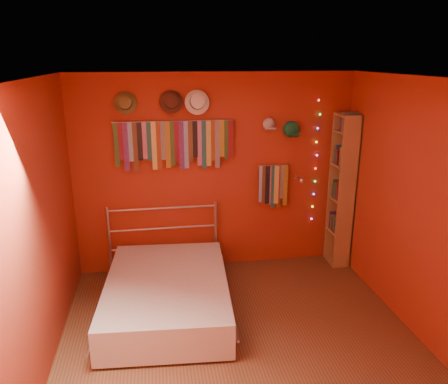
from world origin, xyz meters
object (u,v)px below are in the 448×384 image
tie_rack (175,142)px  bookshelf (345,190)px  reading_lamp (301,180)px  bed (167,294)px

tie_rack → bookshelf: 2.26m
tie_rack → reading_lamp: tie_rack is taller
bed → bookshelf: bearing=23.6°
tie_rack → reading_lamp: 1.64m
tie_rack → bed: 1.78m
tie_rack → bed: (-0.18, -0.99, -1.47)m
tie_rack → bookshelf: (2.15, -0.15, -0.66)m
tie_rack → reading_lamp: (1.56, -0.14, -0.50)m
reading_lamp → bookshelf: (0.60, -0.01, -0.16)m
bookshelf → bed: 2.61m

